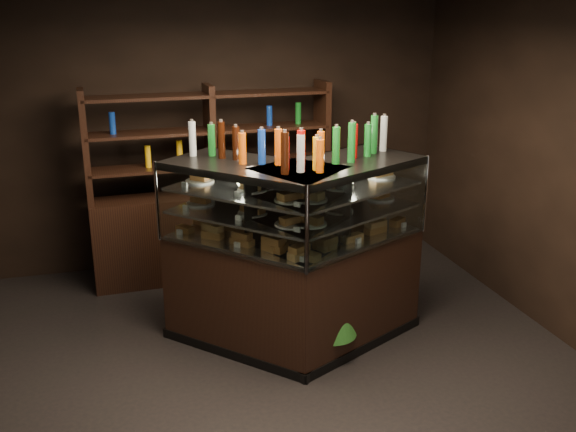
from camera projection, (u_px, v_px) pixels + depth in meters
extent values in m
plane|color=black|center=(273.00, 370.00, 5.02)|extent=(5.00, 5.00, 0.00)
cube|color=black|center=(216.00, 127.00, 6.86)|extent=(5.00, 0.02, 3.00)
cube|color=black|center=(440.00, 363.00, 2.27)|extent=(5.00, 0.02, 3.00)
cube|color=black|center=(571.00, 164.00, 5.19)|extent=(0.02, 5.00, 3.00)
cube|color=black|center=(336.00, 289.00, 5.40)|extent=(1.55, 1.26, 0.91)
cube|color=black|center=(335.00, 333.00, 5.52)|extent=(1.60, 1.29, 0.08)
cube|color=black|center=(339.00, 166.00, 5.07)|extent=(1.55, 1.26, 0.06)
cube|color=silver|center=(337.00, 237.00, 5.25)|extent=(1.48, 1.18, 0.02)
cube|color=silver|center=(338.00, 212.00, 5.19)|extent=(1.48, 1.18, 0.02)
cube|color=silver|center=(339.00, 189.00, 5.13)|extent=(1.48, 1.18, 0.02)
cube|color=white|center=(373.00, 211.00, 4.91)|extent=(1.24, 0.65, 0.64)
cylinder|color=silver|center=(425.00, 194.00, 5.36)|extent=(0.03, 0.03, 0.66)
cylinder|color=silver|center=(307.00, 230.00, 4.47)|extent=(0.03, 0.03, 0.66)
cube|color=black|center=(254.00, 292.00, 5.33)|extent=(1.46, 1.48, 0.91)
cube|color=black|center=(255.00, 337.00, 5.46)|extent=(1.50, 1.53, 0.08)
cube|color=black|center=(252.00, 168.00, 5.01)|extent=(1.46, 1.48, 0.06)
cube|color=silver|center=(253.00, 240.00, 5.19)|extent=(1.38, 1.41, 0.02)
cube|color=silver|center=(253.00, 215.00, 5.12)|extent=(1.38, 1.41, 0.02)
cube|color=silver|center=(253.00, 192.00, 5.07)|extent=(1.38, 1.41, 0.02)
cube|color=white|center=(226.00, 215.00, 4.80)|extent=(0.96, 1.01, 0.64)
cylinder|color=silver|center=(307.00, 230.00, 4.47)|extent=(0.03, 0.03, 0.66)
cylinder|color=silver|center=(157.00, 201.00, 5.16)|extent=(0.03, 0.03, 0.66)
cube|color=#C59046|center=(288.00, 251.00, 4.84)|extent=(0.20, 0.16, 0.06)
cube|color=#C59046|center=(315.00, 242.00, 5.03)|extent=(0.20, 0.16, 0.06)
cube|color=#C59046|center=(341.00, 234.00, 5.22)|extent=(0.20, 0.16, 0.06)
cube|color=#C59046|center=(364.00, 226.00, 5.41)|extent=(0.20, 0.16, 0.06)
cube|color=#C59046|center=(386.00, 219.00, 5.59)|extent=(0.20, 0.16, 0.06)
cylinder|color=white|center=(290.00, 224.00, 4.84)|extent=(0.24, 0.24, 0.02)
cube|color=#C59046|center=(290.00, 220.00, 4.83)|extent=(0.19, 0.15, 0.05)
cylinder|color=white|center=(338.00, 210.00, 5.18)|extent=(0.24, 0.24, 0.02)
cube|color=#C59046|center=(338.00, 206.00, 5.17)|extent=(0.19, 0.15, 0.05)
cylinder|color=white|center=(380.00, 198.00, 5.52)|extent=(0.24, 0.24, 0.02)
cube|color=#C59046|center=(380.00, 194.00, 5.51)|extent=(0.19, 0.15, 0.05)
cylinder|color=white|center=(290.00, 200.00, 4.78)|extent=(0.24, 0.24, 0.02)
cube|color=#C59046|center=(290.00, 195.00, 4.77)|extent=(0.19, 0.15, 0.05)
cylinder|color=white|center=(339.00, 187.00, 5.12)|extent=(0.24, 0.24, 0.02)
cube|color=#C59046|center=(339.00, 183.00, 5.11)|extent=(0.19, 0.15, 0.05)
cylinder|color=white|center=(381.00, 176.00, 5.46)|extent=(0.24, 0.24, 0.02)
cube|color=#C59046|center=(381.00, 172.00, 5.45)|extent=(0.19, 0.15, 0.05)
cube|color=#C59046|center=(194.00, 225.00, 5.44)|extent=(0.19, 0.19, 0.06)
cube|color=#C59046|center=(222.00, 231.00, 5.29)|extent=(0.19, 0.19, 0.06)
cube|color=#C59046|center=(251.00, 237.00, 5.15)|extent=(0.19, 0.19, 0.06)
cube|color=#C59046|center=(282.00, 243.00, 5.00)|extent=(0.19, 0.19, 0.06)
cube|color=#C59046|center=(314.00, 250.00, 4.86)|extent=(0.19, 0.19, 0.06)
cylinder|color=white|center=(201.00, 203.00, 5.38)|extent=(0.24, 0.24, 0.02)
cube|color=#C59046|center=(201.00, 199.00, 5.37)|extent=(0.18, 0.18, 0.05)
cylinder|color=white|center=(253.00, 213.00, 5.12)|extent=(0.24, 0.24, 0.02)
cube|color=#C59046|center=(253.00, 209.00, 5.11)|extent=(0.18, 0.18, 0.05)
cylinder|color=white|center=(310.00, 224.00, 4.86)|extent=(0.24, 0.24, 0.02)
cube|color=#C59046|center=(310.00, 219.00, 4.85)|extent=(0.18, 0.18, 0.05)
cylinder|color=white|center=(200.00, 181.00, 5.32)|extent=(0.24, 0.24, 0.02)
cube|color=#C59046|center=(200.00, 177.00, 5.31)|extent=(0.18, 0.18, 0.05)
cylinder|color=white|center=(253.00, 190.00, 5.06)|extent=(0.24, 0.24, 0.02)
cube|color=#C59046|center=(252.00, 185.00, 5.05)|extent=(0.18, 0.18, 0.05)
cylinder|color=white|center=(311.00, 199.00, 4.80)|extent=(0.24, 0.24, 0.02)
cube|color=#C59046|center=(311.00, 195.00, 4.79)|extent=(0.18, 0.18, 0.05)
cylinder|color=#147223|center=(285.00, 155.00, 4.64)|extent=(0.06, 0.06, 0.28)
cylinder|color=silver|center=(285.00, 135.00, 4.60)|extent=(0.03, 0.03, 0.02)
cylinder|color=#0F38B2|center=(298.00, 153.00, 4.73)|extent=(0.06, 0.06, 0.28)
cylinder|color=silver|center=(298.00, 133.00, 4.68)|extent=(0.03, 0.03, 0.02)
cylinder|color=#D8590A|center=(310.00, 150.00, 4.81)|extent=(0.06, 0.06, 0.28)
cylinder|color=silver|center=(311.00, 131.00, 4.76)|extent=(0.03, 0.03, 0.02)
cylinder|color=#B20C0A|center=(322.00, 148.00, 4.89)|extent=(0.06, 0.06, 0.28)
cylinder|color=silver|center=(323.00, 129.00, 4.85)|extent=(0.03, 0.03, 0.02)
cylinder|color=silver|center=(334.00, 146.00, 4.98)|extent=(0.06, 0.06, 0.28)
cylinder|color=silver|center=(335.00, 127.00, 4.93)|extent=(0.03, 0.03, 0.02)
cylinder|color=black|center=(345.00, 143.00, 5.06)|extent=(0.06, 0.06, 0.28)
cylinder|color=silver|center=(346.00, 125.00, 5.01)|extent=(0.03, 0.03, 0.02)
cylinder|color=yellow|center=(356.00, 141.00, 5.14)|extent=(0.06, 0.06, 0.28)
cylinder|color=silver|center=(357.00, 123.00, 5.10)|extent=(0.03, 0.03, 0.02)
cylinder|color=#147223|center=(367.00, 139.00, 5.23)|extent=(0.06, 0.06, 0.28)
cylinder|color=silver|center=(368.00, 121.00, 5.18)|extent=(0.03, 0.03, 0.02)
cylinder|color=#0F38B2|center=(377.00, 137.00, 5.31)|extent=(0.06, 0.06, 0.28)
cylinder|color=silver|center=(378.00, 119.00, 5.27)|extent=(0.03, 0.03, 0.02)
cylinder|color=#D8590A|center=(387.00, 135.00, 5.39)|extent=(0.06, 0.06, 0.28)
cylinder|color=silver|center=(388.00, 117.00, 5.35)|extent=(0.03, 0.03, 0.02)
cylinder|color=#147223|center=(193.00, 139.00, 5.24)|extent=(0.06, 0.06, 0.28)
cylinder|color=silver|center=(192.00, 121.00, 5.20)|extent=(0.03, 0.03, 0.02)
cylinder|color=#0F38B2|center=(205.00, 140.00, 5.18)|extent=(0.06, 0.06, 0.28)
cylinder|color=silver|center=(205.00, 122.00, 5.13)|extent=(0.03, 0.03, 0.02)
cylinder|color=#D8590A|center=(218.00, 142.00, 5.11)|extent=(0.06, 0.06, 0.28)
cylinder|color=silver|center=(218.00, 123.00, 5.07)|extent=(0.03, 0.03, 0.02)
cylinder|color=#B20C0A|center=(231.00, 144.00, 5.05)|extent=(0.06, 0.06, 0.28)
cylinder|color=silver|center=(231.00, 125.00, 5.00)|extent=(0.03, 0.03, 0.02)
cylinder|color=silver|center=(245.00, 145.00, 4.99)|extent=(0.06, 0.06, 0.28)
cylinder|color=silver|center=(244.00, 126.00, 4.94)|extent=(0.03, 0.03, 0.02)
cylinder|color=black|center=(259.00, 147.00, 4.92)|extent=(0.06, 0.06, 0.28)
cylinder|color=silver|center=(258.00, 128.00, 4.88)|extent=(0.03, 0.03, 0.02)
cylinder|color=yellow|center=(273.00, 149.00, 4.86)|extent=(0.06, 0.06, 0.28)
cylinder|color=silver|center=(273.00, 129.00, 4.81)|extent=(0.03, 0.03, 0.02)
cylinder|color=#147223|center=(287.00, 151.00, 4.79)|extent=(0.06, 0.06, 0.28)
cylinder|color=silver|center=(287.00, 131.00, 4.75)|extent=(0.03, 0.03, 0.02)
cylinder|color=#0F38B2|center=(302.00, 153.00, 4.73)|extent=(0.06, 0.06, 0.28)
cylinder|color=silver|center=(303.00, 133.00, 4.68)|extent=(0.03, 0.03, 0.02)
cylinder|color=#D8590A|center=(318.00, 155.00, 4.66)|extent=(0.06, 0.06, 0.28)
cylinder|color=silver|center=(318.00, 134.00, 4.62)|extent=(0.03, 0.03, 0.02)
cylinder|color=black|center=(331.00, 345.00, 5.20)|extent=(0.27, 0.27, 0.21)
cone|color=#1B5F1F|center=(332.00, 301.00, 5.08)|extent=(0.41, 0.41, 0.57)
cone|color=#1B5F1F|center=(332.00, 280.00, 5.02)|extent=(0.32, 0.32, 0.40)
cube|color=black|center=(214.00, 234.00, 6.74)|extent=(2.48, 0.54, 0.90)
cube|color=black|center=(85.00, 148.00, 6.08)|extent=(0.08, 0.38, 1.10)
cube|color=black|center=(210.00, 140.00, 6.43)|extent=(0.08, 0.38, 1.10)
cube|color=black|center=(322.00, 133.00, 6.78)|extent=(0.08, 0.38, 1.10)
cube|color=black|center=(211.00, 164.00, 6.51)|extent=(2.43, 0.50, 0.03)
cube|color=black|center=(210.00, 130.00, 6.40)|extent=(2.43, 0.50, 0.03)
cube|color=black|center=(208.00, 95.00, 6.29)|extent=(2.43, 0.50, 0.03)
cylinder|color=#147223|center=(115.00, 159.00, 6.19)|extent=(0.06, 0.06, 0.22)
cylinder|color=#0F38B2|center=(148.00, 156.00, 6.28)|extent=(0.06, 0.06, 0.22)
cylinder|color=#D8590A|center=(180.00, 154.00, 6.38)|extent=(0.06, 0.06, 0.22)
cylinder|color=#B20C0A|center=(211.00, 152.00, 6.47)|extent=(0.06, 0.06, 0.22)
cylinder|color=silver|center=(241.00, 150.00, 6.56)|extent=(0.06, 0.06, 0.22)
cylinder|color=black|center=(270.00, 148.00, 6.65)|extent=(0.06, 0.06, 0.22)
cylinder|color=yellow|center=(298.00, 146.00, 6.74)|extent=(0.06, 0.06, 0.22)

